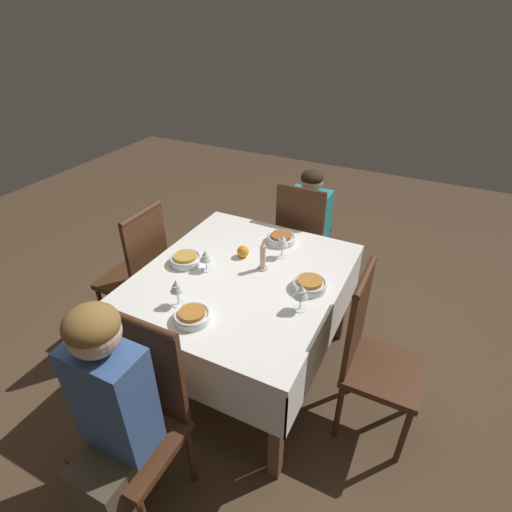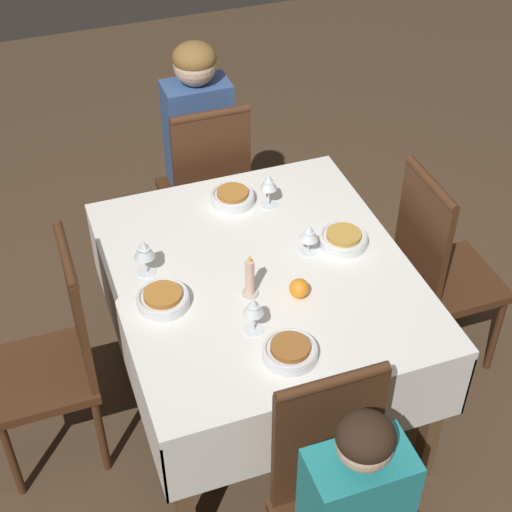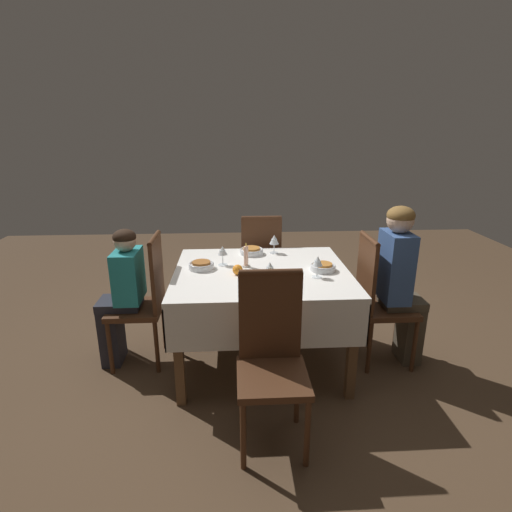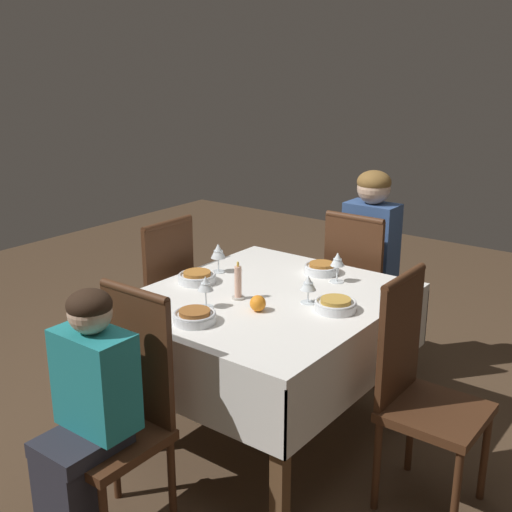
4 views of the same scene
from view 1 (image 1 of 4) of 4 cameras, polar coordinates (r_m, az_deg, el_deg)
ground_plane at (r=2.78m, az=-1.78°, el=-15.42°), size 8.00×8.00×0.00m
dining_table at (r=2.34m, az=-2.05°, el=-4.65°), size 1.26×1.10×0.75m
chair_west at (r=1.95m, az=-16.16°, el=-20.92°), size 0.39×0.39×1.01m
chair_east at (r=3.05m, az=6.71°, el=2.27°), size 0.39×0.39×1.01m
chair_north at (r=2.80m, az=-16.40°, el=-1.99°), size 0.39×0.39×1.01m
chair_south at (r=2.20m, az=16.28°, el=-13.09°), size 0.39×0.39×1.01m
person_adult_denim at (r=1.78m, az=-20.34°, el=-21.25°), size 0.34×0.30×1.22m
person_child_teal at (r=3.16m, az=7.82°, el=4.28°), size 0.33×0.30×1.06m
bowl_west at (r=1.99m, az=-9.13°, el=-8.43°), size 0.18×0.18×0.06m
wine_glass_west at (r=2.04m, az=-11.28°, el=-4.32°), size 0.07×0.07×0.15m
bowl_east at (r=2.58m, az=3.59°, el=2.56°), size 0.19×0.19×0.06m
wine_glass_east at (r=2.39m, az=3.79°, el=2.16°), size 0.07×0.07×0.15m
bowl_north at (r=2.40m, az=-10.04°, el=-0.44°), size 0.19×0.19×0.06m
wine_glass_north at (r=2.29m, az=-7.20°, el=-0.01°), size 0.07×0.07×0.13m
bowl_south at (r=2.18m, az=7.64°, el=-3.99°), size 0.19×0.19×0.06m
wine_glass_south at (r=1.98m, az=6.46°, el=-5.09°), size 0.08×0.08×0.16m
candle_centerpiece at (r=2.29m, az=0.98°, el=-0.35°), size 0.06×0.06×0.18m
orange_fruit at (r=2.42m, az=-1.88°, el=0.66°), size 0.07×0.07×0.07m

